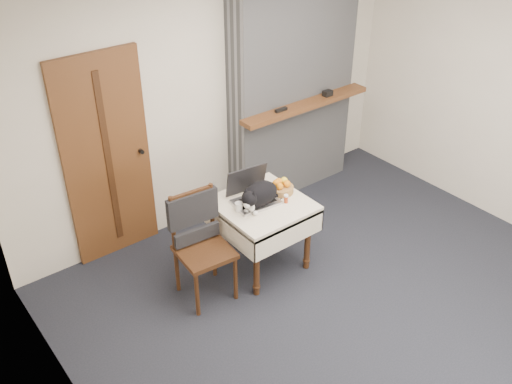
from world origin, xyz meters
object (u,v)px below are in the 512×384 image
at_px(laptop, 252,193).
at_px(fruit_basket, 281,187).
at_px(door, 107,160).
at_px(cream_jar, 239,207).
at_px(pill_bottle, 286,199).
at_px(side_table, 262,213).
at_px(cat, 260,194).
at_px(chair, 198,231).

relative_size(laptop, fruit_basket, 1.96).
height_order(door, cream_jar, door).
bearing_deg(pill_bottle, door, 133.20).
bearing_deg(fruit_basket, side_table, -172.04).
height_order(cat, chair, chair).
height_order(side_table, chair, chair).
xyz_separation_m(side_table, pill_bottle, (0.17, -0.13, 0.16)).
relative_size(laptop, cat, 0.79).
distance_m(side_table, laptop, 0.21).
height_order(cream_jar, pill_bottle, same).
relative_size(pill_bottle, fruit_basket, 0.36).
relative_size(door, chair, 2.01).
bearing_deg(cat, laptop, 68.95).
xyz_separation_m(cream_jar, pill_bottle, (0.41, -0.16, 0.00)).
distance_m(cat, fruit_basket, 0.30).
bearing_deg(door, cream_jar, -55.58).
height_order(side_table, pill_bottle, pill_bottle).
bearing_deg(pill_bottle, side_table, 143.02).
bearing_deg(cat, fruit_basket, -13.50).
relative_size(cat, fruit_basket, 2.49).
xyz_separation_m(side_table, fruit_basket, (0.25, 0.04, 0.16)).
bearing_deg(laptop, door, 140.13).
bearing_deg(cat, side_table, -2.36).
xyz_separation_m(laptop, cream_jar, (-0.20, -0.07, -0.03)).
xyz_separation_m(laptop, pill_bottle, (0.21, -0.23, -0.03)).
height_order(door, pill_bottle, door).
bearing_deg(laptop, chair, -170.65).
distance_m(laptop, chair, 0.62).
bearing_deg(chair, pill_bottle, -8.88).
relative_size(side_table, cat, 1.41).
relative_size(pill_bottle, chair, 0.08).
bearing_deg(cat, cream_jar, 144.98).
bearing_deg(fruit_basket, door, 139.38).
distance_m(door, side_table, 1.49).
xyz_separation_m(side_table, cat, (-0.04, -0.01, 0.23)).
bearing_deg(cream_jar, chair, 173.68).
distance_m(side_table, chair, 0.65).
relative_size(cat, chair, 0.56).
bearing_deg(cream_jar, side_table, -6.54).
height_order(laptop, pill_bottle, laptop).
relative_size(side_table, cream_jar, 9.70).
bearing_deg(laptop, pill_bottle, -39.73).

